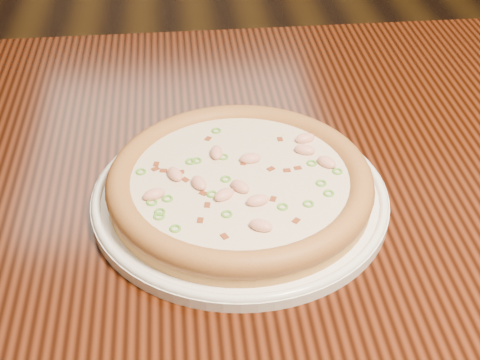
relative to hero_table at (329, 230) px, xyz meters
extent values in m
plane|color=black|center=(-0.21, 0.76, -0.65)|extent=(9.00, 9.00, 0.00)
cube|color=black|center=(0.00, 0.00, 0.08)|extent=(1.20, 0.80, 0.04)
cylinder|color=white|center=(-0.12, -0.05, 0.10)|extent=(0.33, 0.33, 0.01)
torus|color=white|center=(-0.12, -0.05, 0.11)|extent=(0.33, 0.33, 0.01)
cylinder|color=tan|center=(-0.12, -0.05, 0.12)|extent=(0.29, 0.29, 0.02)
torus|color=#B87139|center=(-0.12, -0.05, 0.13)|extent=(0.29, 0.29, 0.03)
cylinder|color=beige|center=(-0.12, -0.05, 0.13)|extent=(0.24, 0.24, 0.00)
ellipsoid|color=#F2B29E|center=(-0.21, -0.08, 0.14)|extent=(0.03, 0.02, 0.01)
ellipsoid|color=#F2B29E|center=(-0.14, -0.01, 0.14)|extent=(0.02, 0.02, 0.01)
ellipsoid|color=#F2B29E|center=(-0.19, -0.04, 0.14)|extent=(0.02, 0.03, 0.01)
ellipsoid|color=#F2B29E|center=(-0.11, -0.02, 0.14)|extent=(0.02, 0.01, 0.01)
ellipsoid|color=#F2B29E|center=(-0.12, -0.07, 0.14)|extent=(0.03, 0.03, 0.01)
ellipsoid|color=#F2B29E|center=(-0.04, -0.01, 0.14)|extent=(0.03, 0.02, 0.01)
ellipsoid|color=#F2B29E|center=(-0.04, 0.01, 0.14)|extent=(0.03, 0.02, 0.01)
ellipsoid|color=#F2B29E|center=(-0.11, -0.14, 0.14)|extent=(0.03, 0.02, 0.01)
ellipsoid|color=#F2B29E|center=(-0.11, -0.10, 0.14)|extent=(0.03, 0.02, 0.01)
ellipsoid|color=#F2B29E|center=(-0.14, -0.08, 0.14)|extent=(0.03, 0.03, 0.01)
ellipsoid|color=#F2B29E|center=(-0.16, -0.06, 0.14)|extent=(0.02, 0.03, 0.01)
ellipsoid|color=#F2B29E|center=(-0.02, -0.04, 0.14)|extent=(0.03, 0.03, 0.01)
cube|color=maroon|center=(-0.15, 0.03, 0.13)|extent=(0.01, 0.01, 0.00)
cube|color=maroon|center=(-0.21, -0.02, 0.13)|extent=(0.01, 0.01, 0.00)
cube|color=maroon|center=(-0.21, -0.03, 0.13)|extent=(0.01, 0.01, 0.00)
cube|color=maroon|center=(-0.07, -0.04, 0.13)|extent=(0.01, 0.01, 0.00)
cube|color=maroon|center=(-0.11, -0.03, 0.13)|extent=(0.01, 0.01, 0.00)
cube|color=maroon|center=(-0.09, -0.09, 0.13)|extent=(0.01, 0.01, 0.00)
cube|color=maroon|center=(-0.16, -0.08, 0.13)|extent=(0.01, 0.01, 0.00)
cube|color=maroon|center=(-0.07, -0.13, 0.13)|extent=(0.01, 0.01, 0.00)
cube|color=maroon|center=(-0.20, -0.03, 0.13)|extent=(0.01, 0.01, 0.00)
cube|color=maroon|center=(-0.06, -0.04, 0.13)|extent=(0.01, 0.01, 0.00)
cube|color=maroon|center=(-0.14, -0.15, 0.13)|extent=(0.01, 0.01, 0.00)
cube|color=maroon|center=(-0.07, 0.02, 0.13)|extent=(0.01, 0.01, 0.00)
cube|color=maroon|center=(-0.18, -0.05, 0.13)|extent=(0.01, 0.01, 0.00)
cube|color=maroon|center=(-0.08, -0.04, 0.13)|extent=(0.01, 0.01, 0.00)
cube|color=maroon|center=(-0.17, -0.12, 0.13)|extent=(0.01, 0.01, 0.00)
cube|color=maroon|center=(-0.18, -0.04, 0.13)|extent=(0.01, 0.01, 0.00)
cube|color=maroon|center=(-0.16, -0.10, 0.13)|extent=(0.01, 0.01, 0.00)
torus|color=#57A131|center=(-0.14, -0.05, 0.13)|extent=(0.02, 0.02, 0.00)
torus|color=#57A131|center=(-0.17, -0.02, 0.13)|extent=(0.02, 0.02, 0.00)
torus|color=#57A131|center=(-0.14, -0.11, 0.13)|extent=(0.01, 0.01, 0.00)
torus|color=#57A131|center=(-0.20, -0.08, 0.13)|extent=(0.02, 0.02, 0.00)
torus|color=#57A131|center=(-0.21, -0.10, 0.13)|extent=(0.01, 0.01, 0.00)
torus|color=#57A131|center=(-0.23, -0.03, 0.13)|extent=(0.02, 0.02, 0.00)
torus|color=#57A131|center=(-0.03, -0.07, 0.13)|extent=(0.01, 0.01, 0.00)
torus|color=#57A131|center=(-0.21, -0.11, 0.13)|extent=(0.02, 0.02, 0.00)
torus|color=#57A131|center=(-0.19, -0.04, 0.13)|extent=(0.01, 0.01, 0.00)
torus|color=#57A131|center=(-0.03, -0.09, 0.13)|extent=(0.02, 0.02, 0.00)
torus|color=#57A131|center=(-0.14, -0.01, 0.13)|extent=(0.01, 0.01, 0.00)
torus|color=#57A131|center=(-0.01, -0.05, 0.13)|extent=(0.02, 0.02, 0.00)
torus|color=#57A131|center=(-0.15, -0.08, 0.13)|extent=(0.02, 0.02, 0.00)
torus|color=#57A131|center=(-0.22, -0.09, 0.13)|extent=(0.02, 0.02, 0.00)
torus|color=#57A131|center=(-0.04, -0.03, 0.13)|extent=(0.01, 0.01, 0.00)
torus|color=#57A131|center=(-0.08, -0.11, 0.13)|extent=(0.01, 0.01, 0.00)
torus|color=#57A131|center=(-0.19, -0.13, 0.13)|extent=(0.01, 0.01, 0.00)
torus|color=#57A131|center=(-0.14, 0.04, 0.13)|extent=(0.01, 0.01, 0.00)
torus|color=#57A131|center=(-0.05, -0.10, 0.13)|extent=(0.02, 0.02, 0.00)
torus|color=#57A131|center=(-0.17, -0.02, 0.13)|extent=(0.01, 0.01, 0.00)
camera|label=1|loc=(-0.18, -0.63, 0.57)|focal=50.00mm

